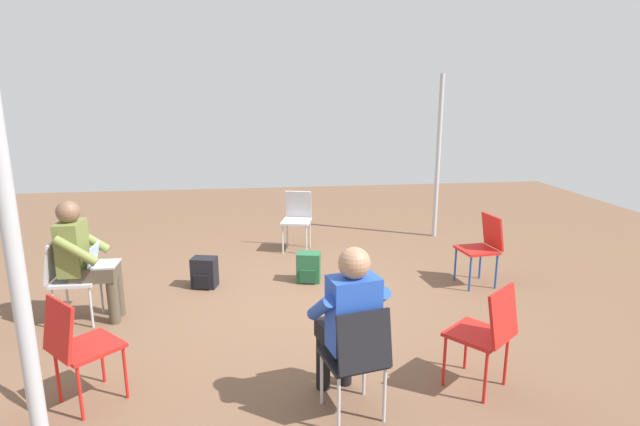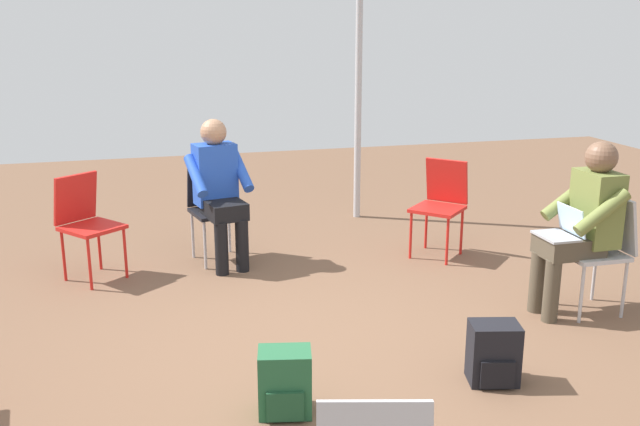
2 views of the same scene
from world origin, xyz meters
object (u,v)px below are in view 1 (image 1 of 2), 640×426
Objects in this scene: backpack_near_laptop_user at (309,269)px; backpack_by_empty_chair at (205,274)px; chair_southeast at (487,330)px; chair_north at (297,216)px; chair_southwest at (78,343)px; chair_west at (68,275)px; person_with_laptop at (84,255)px; chair_south at (357,354)px; person_in_blue at (348,318)px; chair_east at (483,245)px.

backpack_near_laptop_user and backpack_by_empty_chair have the same top height.
chair_north is at bearing 68.42° from chair_southeast.
chair_southwest is 4.04m from chair_north.
backpack_near_laptop_user is (0.02, -1.32, -0.34)m from chair_north.
chair_north is (1.88, 3.57, 0.00)m from chair_southwest.
person_with_laptop is at bearing 90.00° from chair_west.
chair_southwest is 1.99m from chair_south.
chair_south is 3.02m from person_with_laptop.
person_with_laptop is at bearing 129.17° from chair_south.
person_in_blue is 2.56m from backpack_near_laptop_user.
chair_south is at bearing 105.81° from chair_north.
chair_southeast and chair_north have the same top height.
chair_west reaches higher than backpack_by_empty_chair.
person_in_blue is (-0.03, 0.16, 0.20)m from chair_south.
chair_east is 1.00× the size of chair_south.
chair_north reaches higher than backpack_near_laptop_user.
chair_southeast is 1.07m from chair_south.
chair_southeast is at bearing -65.94° from backpack_near_laptop_user.
chair_south is 0.26m from person_in_blue.
backpack_near_laptop_user is (-2.03, 0.36, -0.34)m from chair_east.
chair_east is at bearing -5.96° from backpack_by_empty_chair.
backpack_by_empty_chair is (-1.24, -0.02, 0.00)m from backpack_near_laptop_user.
chair_north is at bearing 90.98° from backpack_near_laptop_user.
chair_south is at bearing 132.60° from chair_east.
chair_east is at bearing -10.08° from backpack_near_laptop_user.
chair_east is 0.69× the size of person_in_blue.
backpack_by_empty_chair is at bearing 95.77° from chair_southeast.
chair_southwest is at bearing -106.68° from backpack_by_empty_chair.
chair_southeast is 1.00× the size of chair_west.
chair_west is at bearing 131.09° from chair_south.
backpack_by_empty_chair is (-1.28, 2.65, -0.34)m from chair_south.
chair_north is 0.69× the size of person_in_blue.
chair_east is (3.94, 1.89, 0.00)m from chair_southwest.
chair_southwest is 1.53m from person_with_laptop.
chair_west is at bearing 116.95° from chair_southeast.
chair_southeast is 3.38m from backpack_by_empty_chair.
chair_north is (-1.11, 3.76, 0.00)m from chair_southeast.
chair_south is at bearing -64.22° from backpack_by_empty_chair.
chair_south is (0.07, -3.99, 0.00)m from chair_north.
backpack_by_empty_chair is at bearing 126.11° from person_with_laptop.
person_in_blue is at bearing 55.60° from chair_west.
chair_east is 3.05m from chair_south.
chair_east is 4.36m from person_with_laptop.
chair_north is 1.36m from backpack_near_laptop_user.
backpack_near_laptop_user is (2.47, 0.78, -0.34)m from chair_west.
chair_southeast is 0.69× the size of person_in_blue.
chair_south is at bearing -90.00° from person_in_blue.
chair_west reaches higher than backpack_near_laptop_user.
chair_east is at bearing 27.59° from chair_southeast.
chair_east and chair_west have the same top height.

